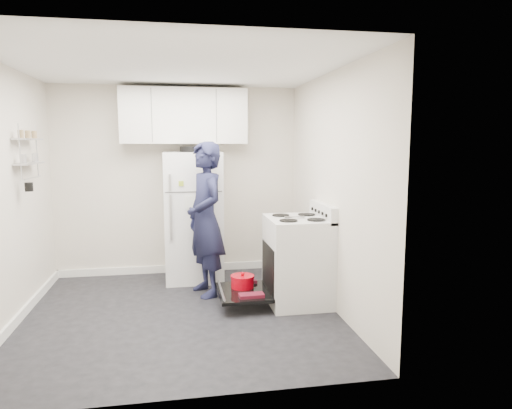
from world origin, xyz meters
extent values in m
cube|color=black|center=(0.00, 0.00, 0.00)|extent=(3.20, 3.20, 0.01)
cube|color=white|center=(0.00, 0.00, 2.50)|extent=(3.20, 3.20, 0.01)
cube|color=beige|center=(0.00, 1.60, 1.25)|extent=(3.20, 0.01, 2.50)
cube|color=beige|center=(0.00, -1.60, 1.25)|extent=(3.20, 0.01, 2.50)
cube|color=beige|center=(-1.60, 0.00, 1.25)|extent=(0.01, 3.20, 2.50)
cube|color=beige|center=(1.60, 0.00, 1.25)|extent=(0.01, 3.20, 2.50)
cube|color=white|center=(-1.59, 0.00, 0.05)|extent=(0.03, 3.20, 0.10)
cube|color=white|center=(0.00, 1.59, 0.05)|extent=(3.20, 0.03, 0.10)
cube|color=silver|center=(1.28, 0.15, 0.46)|extent=(0.65, 0.76, 0.92)
cube|color=black|center=(1.21, 0.15, 0.40)|extent=(0.53, 0.60, 0.52)
cube|color=orange|center=(1.48, 0.15, 0.40)|extent=(0.02, 0.56, 0.46)
cylinder|color=black|center=(1.26, 0.15, 0.22)|extent=(0.34, 0.34, 0.02)
cube|color=silver|center=(1.56, 0.15, 1.01)|extent=(0.08, 0.76, 0.18)
cube|color=silver|center=(1.28, 0.15, 0.94)|extent=(0.65, 0.76, 0.03)
cube|color=#B2B2B7|center=(1.23, 0.10, 0.97)|extent=(0.22, 0.03, 0.01)
cube|color=black|center=(0.68, 0.15, 0.14)|extent=(0.55, 0.70, 0.03)
cylinder|color=#B2B2B7|center=(0.43, 0.15, 0.18)|extent=(0.02, 0.66, 0.02)
cylinder|color=#AE0110|center=(0.68, 0.27, 0.22)|extent=(0.25, 0.25, 0.12)
cylinder|color=#AE0110|center=(0.68, 0.27, 0.29)|extent=(0.26, 0.26, 0.02)
sphere|color=#AE0110|center=(0.68, 0.27, 0.32)|extent=(0.04, 0.04, 0.04)
cube|color=maroon|center=(0.73, -0.07, 0.18)|extent=(0.27, 0.14, 0.04)
cube|color=maroon|center=(0.73, 0.41, 0.18)|extent=(0.29, 0.19, 0.04)
cube|color=white|center=(0.19, 1.25, 0.82)|extent=(0.72, 0.70, 1.65)
cube|color=#4C4C4C|center=(0.19, 0.90, 1.18)|extent=(0.68, 0.01, 0.01)
cube|color=#B2B2B7|center=(-0.09, 0.88, 1.30)|extent=(0.02, 0.03, 0.20)
cube|color=#B2B2B7|center=(-0.09, 0.88, 0.88)|extent=(0.02, 0.03, 0.55)
cylinder|color=black|center=(0.19, 1.25, 1.68)|extent=(0.30, 0.30, 0.07)
cube|color=#A1BD2C|center=(0.04, 0.89, 1.28)|extent=(0.06, 0.01, 0.06)
cube|color=orange|center=(0.29, 0.89, 1.35)|extent=(0.07, 0.01, 0.07)
cube|color=#309152|center=(0.37, 0.89, 0.90)|extent=(0.09, 0.01, 0.12)
cube|color=white|center=(0.14, 0.89, 1.05)|extent=(0.12, 0.01, 0.16)
cube|color=#C95439|center=(0.24, 0.89, 0.70)|extent=(0.10, 0.01, 0.10)
cube|color=silver|center=(0.10, 1.43, 2.10)|extent=(1.60, 0.33, 0.70)
cube|color=#B2B2B7|center=(-1.52, 0.50, 1.80)|extent=(0.14, 0.60, 0.02)
cube|color=#B2B2B7|center=(-1.52, 0.50, 1.55)|extent=(0.14, 0.60, 0.02)
cylinder|color=black|center=(-1.49, 0.32, 1.32)|extent=(0.08, 0.08, 0.09)
imported|color=#191A37|center=(0.30, 0.60, 0.89)|extent=(0.60, 0.75, 1.78)
camera|label=1|loc=(-0.03, -4.59, 1.77)|focal=32.00mm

